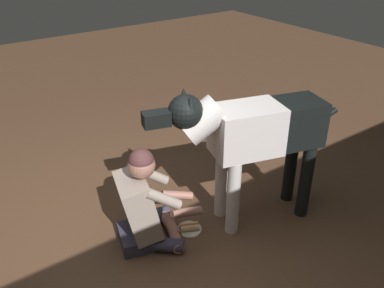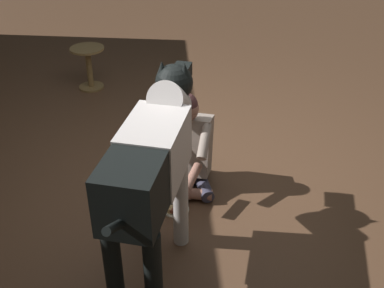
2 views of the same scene
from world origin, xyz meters
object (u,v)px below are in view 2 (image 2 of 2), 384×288
person_sitting_on_floor (186,149)px  hot_dog_on_plate (176,207)px  large_dog (153,161)px  round_side_table (89,64)px

person_sitting_on_floor → hot_dog_on_plate: size_ratio=4.04×
large_dog → round_side_table: bearing=15.6°
large_dog → round_side_table: 3.07m
large_dog → person_sitting_on_floor: bearing=-15.8°
hot_dog_on_plate → large_dog: bearing=164.2°
person_sitting_on_floor → round_side_table: (2.03, 1.06, -0.05)m
person_sitting_on_floor → large_dog: (-0.88, 0.25, 0.48)m
large_dog → hot_dog_on_plate: large_dog is taller
hot_dog_on_plate → round_side_table: bearing=21.9°
person_sitting_on_floor → round_side_table: bearing=27.6°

